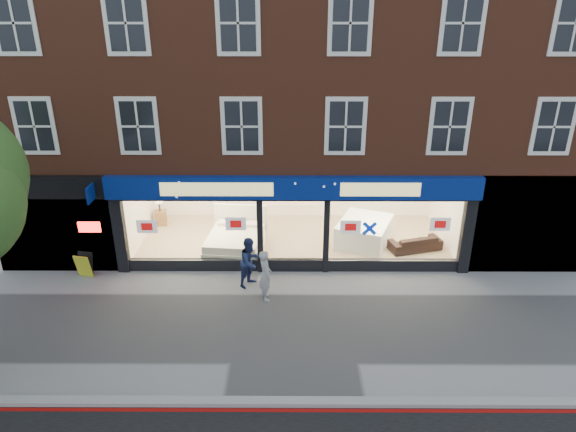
{
  "coord_description": "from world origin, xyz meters",
  "views": [
    {
      "loc": [
        -0.1,
        -11.63,
        8.32
      ],
      "look_at": [
        -0.16,
        2.5,
        2.18
      ],
      "focal_mm": 32.0,
      "sensor_mm": 36.0,
      "label": 1
    }
  ],
  "objects_px": {
    "display_bed": "(236,240)",
    "sofa": "(415,242)",
    "pedestrian_blue": "(250,262)",
    "pedestrian_grey": "(265,275)",
    "a_board": "(84,265)",
    "mattress_stack": "(364,231)"
  },
  "relations": [
    {
      "from": "sofa",
      "to": "a_board",
      "type": "distance_m",
      "value": 11.04
    },
    {
      "from": "sofa",
      "to": "mattress_stack",
      "type": "bearing_deg",
      "value": -34.81
    },
    {
      "from": "sofa",
      "to": "pedestrian_blue",
      "type": "distance_m",
      "value": 6.01
    },
    {
      "from": "sofa",
      "to": "pedestrian_grey",
      "type": "distance_m",
      "value": 5.92
    },
    {
      "from": "mattress_stack",
      "to": "pedestrian_blue",
      "type": "relative_size",
      "value": 1.61
    },
    {
      "from": "display_bed",
      "to": "mattress_stack",
      "type": "bearing_deg",
      "value": 14.07
    },
    {
      "from": "mattress_stack",
      "to": "pedestrian_blue",
      "type": "height_order",
      "value": "pedestrian_blue"
    },
    {
      "from": "display_bed",
      "to": "pedestrian_blue",
      "type": "xyz_separation_m",
      "value": [
        0.67,
        -2.16,
        0.33
      ]
    },
    {
      "from": "a_board",
      "to": "pedestrian_blue",
      "type": "height_order",
      "value": "pedestrian_blue"
    },
    {
      "from": "mattress_stack",
      "to": "a_board",
      "type": "xyz_separation_m",
      "value": [
        -9.19,
        -2.31,
        -0.11
      ]
    },
    {
      "from": "pedestrian_blue",
      "to": "sofa",
      "type": "bearing_deg",
      "value": -31.99
    },
    {
      "from": "sofa",
      "to": "pedestrian_blue",
      "type": "height_order",
      "value": "pedestrian_blue"
    },
    {
      "from": "display_bed",
      "to": "sofa",
      "type": "bearing_deg",
      "value": 6.66
    },
    {
      "from": "display_bed",
      "to": "sofa",
      "type": "height_order",
      "value": "display_bed"
    },
    {
      "from": "sofa",
      "to": "pedestrian_grey",
      "type": "bearing_deg",
      "value": 14.51
    },
    {
      "from": "mattress_stack",
      "to": "a_board",
      "type": "distance_m",
      "value": 9.48
    },
    {
      "from": "mattress_stack",
      "to": "pedestrian_grey",
      "type": "distance_m",
      "value": 4.93
    },
    {
      "from": "pedestrian_blue",
      "to": "display_bed",
      "type": "bearing_deg",
      "value": 53.61
    },
    {
      "from": "display_bed",
      "to": "sofa",
      "type": "relative_size",
      "value": 1.36
    },
    {
      "from": "display_bed",
      "to": "sofa",
      "type": "xyz_separation_m",
      "value": [
        6.25,
        0.06,
        -0.1
      ]
    },
    {
      "from": "display_bed",
      "to": "pedestrian_blue",
      "type": "height_order",
      "value": "pedestrian_blue"
    },
    {
      "from": "pedestrian_grey",
      "to": "pedestrian_blue",
      "type": "xyz_separation_m",
      "value": [
        -0.5,
        0.8,
        0.01
      ]
    }
  ]
}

